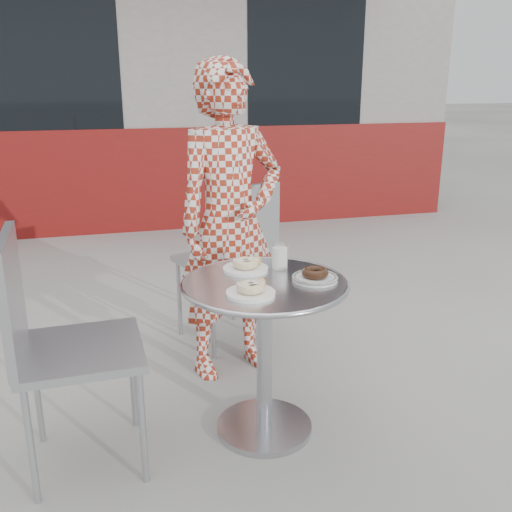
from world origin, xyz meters
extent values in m
plane|color=#A7A49F|center=(0.00, 0.00, 0.00)|extent=(60.00, 60.00, 0.00)
cube|color=gray|center=(0.00, 5.60, 1.50)|extent=(6.00, 4.00, 3.00)
cube|color=maroon|center=(0.00, 3.68, 0.50)|extent=(6.02, 0.20, 1.00)
cube|color=black|center=(-1.20, 3.61, 1.70)|extent=(1.60, 0.04, 1.40)
cube|color=black|center=(1.40, 3.61, 1.70)|extent=(1.20, 0.04, 1.40)
cylinder|color=silver|center=(-0.03, 0.05, 0.01)|extent=(0.41, 0.41, 0.03)
cylinder|color=silver|center=(-0.03, 0.05, 0.34)|extent=(0.07, 0.07, 0.65)
cylinder|color=silver|center=(-0.03, 0.05, 0.67)|extent=(0.65, 0.65, 0.02)
torus|color=silver|center=(-0.03, 0.05, 0.67)|extent=(0.67, 0.67, 0.02)
cube|color=#A5A7AC|center=(-0.01, 0.99, 0.47)|extent=(0.57, 0.57, 0.03)
cube|color=#A5A7AC|center=(0.07, 0.80, 0.71)|extent=(0.42, 0.18, 0.44)
cube|color=#A5A7AC|center=(-0.75, 0.03, 0.48)|extent=(0.46, 0.46, 0.03)
cube|color=#A5A7AC|center=(-0.96, 0.02, 0.72)|extent=(0.05, 0.45, 0.45)
imported|color=maroon|center=(-0.04, 0.64, 0.77)|extent=(0.64, 0.51, 1.55)
cylinder|color=white|center=(-0.07, 0.21, 0.68)|extent=(0.19, 0.19, 0.01)
torus|color=tan|center=(-0.07, 0.21, 0.71)|extent=(0.11, 0.11, 0.04)
sphere|color=#B77A3F|center=(-0.02, 0.23, 0.71)|extent=(0.04, 0.04, 0.04)
cylinder|color=white|center=(-0.12, -0.08, 0.68)|extent=(0.18, 0.18, 0.01)
torus|color=tan|center=(-0.12, -0.08, 0.71)|extent=(0.11, 0.11, 0.03)
sphere|color=#B77A3F|center=(-0.07, -0.04, 0.71)|extent=(0.04, 0.04, 0.04)
cylinder|color=white|center=(0.17, 0.02, 0.68)|extent=(0.18, 0.18, 0.01)
torus|color=black|center=(0.17, 0.02, 0.71)|extent=(0.11, 0.11, 0.04)
torus|color=black|center=(0.17, 0.02, 0.69)|extent=(0.19, 0.19, 0.02)
cylinder|color=white|center=(0.07, 0.19, 0.72)|extent=(0.06, 0.06, 0.09)
cylinder|color=white|center=(0.07, 0.19, 0.73)|extent=(0.07, 0.07, 0.11)
camera|label=1|loc=(-0.62, -1.99, 1.44)|focal=40.00mm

